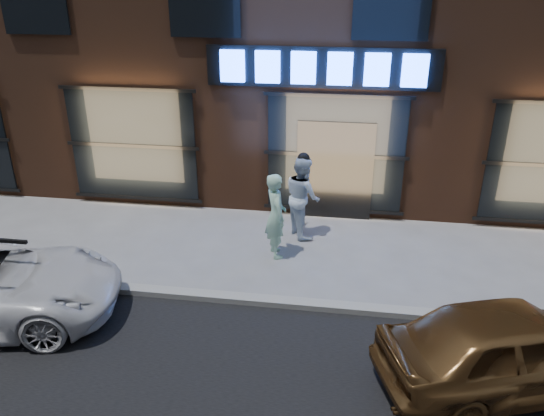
# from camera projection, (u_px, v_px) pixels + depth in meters

# --- Properties ---
(ground) EXTENTS (90.00, 90.00, 0.00)m
(ground) POSITION_uv_depth(u_px,v_px,m) (323.00, 309.00, 9.56)
(ground) COLOR slate
(ground) RESTS_ON ground
(curb) EXTENTS (60.00, 0.25, 0.12)m
(curb) POSITION_uv_depth(u_px,v_px,m) (323.00, 306.00, 9.54)
(curb) COLOR gray
(curb) RESTS_ON ground
(man_bowtie) EXTENTS (0.67, 0.79, 1.84)m
(man_bowtie) POSITION_uv_depth(u_px,v_px,m) (276.00, 216.00, 10.99)
(man_bowtie) COLOR #A3D6BA
(man_bowtie) RESTS_ON ground
(man_cap) EXTENTS (1.06, 1.14, 1.87)m
(man_cap) POSITION_uv_depth(u_px,v_px,m) (303.00, 196.00, 11.88)
(man_cap) COLOR white
(man_cap) RESTS_ON ground
(gold_sedan) EXTENTS (4.23, 2.77, 1.34)m
(gold_sedan) POSITION_uv_depth(u_px,v_px,m) (515.00, 347.00, 7.56)
(gold_sedan) COLOR brown
(gold_sedan) RESTS_ON ground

